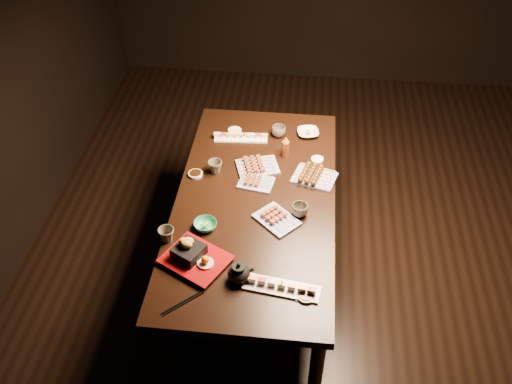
% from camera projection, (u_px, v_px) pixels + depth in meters
% --- Properties ---
extents(ground, '(5.00, 5.00, 0.00)m').
position_uv_depth(ground, '(316.00, 264.00, 3.86)').
color(ground, black).
rests_on(ground, ground).
extents(dining_table, '(1.06, 1.87, 0.75)m').
position_uv_depth(dining_table, '(255.00, 246.00, 3.47)').
color(dining_table, black).
rests_on(dining_table, ground).
extents(sushi_platter_near, '(0.38, 0.15, 0.05)m').
position_uv_depth(sushi_platter_near, '(282.00, 286.00, 2.73)').
color(sushi_platter_near, white).
rests_on(sushi_platter_near, dining_table).
extents(sushi_platter_far, '(0.34, 0.12, 0.04)m').
position_uv_depth(sushi_platter_far, '(241.00, 136.00, 3.65)').
color(sushi_platter_far, white).
rests_on(sushi_platter_far, dining_table).
extents(yakitori_plate_center, '(0.22, 0.18, 0.05)m').
position_uv_depth(yakitori_plate_center, '(256.00, 180.00, 3.31)').
color(yakitori_plate_center, '#828EB6').
rests_on(yakitori_plate_center, dining_table).
extents(yakitori_plate_right, '(0.28, 0.28, 0.06)m').
position_uv_depth(yakitori_plate_right, '(277.00, 217.00, 3.08)').
color(yakitori_plate_right, '#828EB6').
rests_on(yakitori_plate_right, dining_table).
extents(yakitori_plate_left, '(0.29, 0.24, 0.06)m').
position_uv_depth(yakitori_plate_left, '(258.00, 164.00, 3.42)').
color(yakitori_plate_left, '#828EB6').
rests_on(yakitori_plate_left, dining_table).
extents(tsukune_plate, '(0.28, 0.24, 0.06)m').
position_uv_depth(tsukune_plate, '(315.00, 175.00, 3.34)').
color(tsukune_plate, '#828EB6').
rests_on(tsukune_plate, dining_table).
extents(edamame_bowl_green, '(0.14, 0.14, 0.04)m').
position_uv_depth(edamame_bowl_green, '(205.00, 225.00, 3.05)').
color(edamame_bowl_green, '#329973').
rests_on(edamame_bowl_green, dining_table).
extents(edamame_bowl_cream, '(0.16, 0.16, 0.03)m').
position_uv_depth(edamame_bowl_cream, '(308.00, 133.00, 3.68)').
color(edamame_bowl_cream, beige).
rests_on(edamame_bowl_cream, dining_table).
extents(tempura_tray, '(0.39, 0.37, 0.11)m').
position_uv_depth(tempura_tray, '(195.00, 254.00, 2.84)').
color(tempura_tray, black).
rests_on(tempura_tray, dining_table).
extents(teacup_near_left, '(0.11, 0.11, 0.08)m').
position_uv_depth(teacup_near_left, '(166.00, 235.00, 2.96)').
color(teacup_near_left, '#51493E').
rests_on(teacup_near_left, dining_table).
extents(teacup_mid_right, '(0.12, 0.12, 0.07)m').
position_uv_depth(teacup_mid_right, '(300.00, 210.00, 3.11)').
color(teacup_mid_right, '#51493E').
rests_on(teacup_mid_right, dining_table).
extents(teacup_far_left, '(0.09, 0.09, 0.08)m').
position_uv_depth(teacup_far_left, '(215.00, 167.00, 3.39)').
color(teacup_far_left, '#51493E').
rests_on(teacup_far_left, dining_table).
extents(teacup_far_right, '(0.12, 0.12, 0.07)m').
position_uv_depth(teacup_far_right, '(279.00, 131.00, 3.66)').
color(teacup_far_right, '#51493E').
rests_on(teacup_far_right, dining_table).
extents(teapot, '(0.16, 0.16, 0.11)m').
position_uv_depth(teapot, '(239.00, 272.00, 2.76)').
color(teapot, black).
rests_on(teapot, dining_table).
extents(condiment_bottle, '(0.06, 0.06, 0.14)m').
position_uv_depth(condiment_bottle, '(286.00, 146.00, 3.48)').
color(condiment_bottle, '#65260D').
rests_on(condiment_bottle, dining_table).
extents(sauce_dish_west, '(0.10, 0.10, 0.02)m').
position_uv_depth(sauce_dish_west, '(196.00, 174.00, 3.39)').
color(sauce_dish_west, white).
rests_on(sauce_dish_west, dining_table).
extents(sauce_dish_east, '(0.08, 0.08, 0.01)m').
position_uv_depth(sauce_dish_east, '(317.00, 160.00, 3.49)').
color(sauce_dish_east, white).
rests_on(sauce_dish_east, dining_table).
extents(sauce_dish_se, '(0.12, 0.12, 0.02)m').
position_uv_depth(sauce_dish_se, '(306.00, 296.00, 2.70)').
color(sauce_dish_se, white).
rests_on(sauce_dish_se, dining_table).
extents(sauce_dish_nw, '(0.11, 0.11, 0.02)m').
position_uv_depth(sauce_dish_nw, '(235.00, 131.00, 3.72)').
color(sauce_dish_nw, white).
rests_on(sauce_dish_nw, dining_table).
extents(chopsticks_near, '(0.18, 0.17, 0.01)m').
position_uv_depth(chopsticks_near, '(183.00, 303.00, 2.68)').
color(chopsticks_near, black).
rests_on(chopsticks_near, dining_table).
extents(chopsticks_se, '(0.19, 0.14, 0.01)m').
position_uv_depth(chopsticks_se, '(280.00, 289.00, 2.74)').
color(chopsticks_se, black).
rests_on(chopsticks_se, dining_table).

